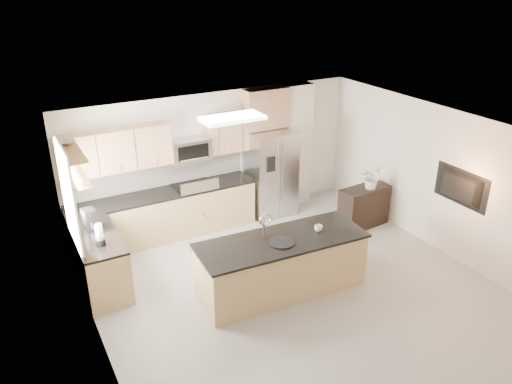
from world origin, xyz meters
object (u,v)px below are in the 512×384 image
microwave (190,149)px  blender (99,236)px  kettle (98,229)px  island (281,265)px  credenza (364,207)px  cup (318,228)px  bowl (66,142)px  range (195,207)px  television (458,188)px  refrigerator (270,173)px  platter (282,242)px  flower_vase (372,172)px  coffee_maker (90,220)px

microwave → blender: bearing=-143.9°
kettle → island: bearing=-31.8°
credenza → cup: bearing=-153.8°
blender → bowl: size_ratio=1.05×
range → television: size_ratio=1.06×
refrigerator → credenza: (1.34, -1.40, -0.48)m
refrigerator → range: bearing=178.4°
platter → blender: size_ratio=1.12×
microwave → credenza: microwave is taller
credenza → blender: (-5.07, 0.06, 0.66)m
kettle → flower_vase: flower_vase is taller
kettle → microwave: bearing=29.9°
coffee_maker → bowl: 1.31m
credenza → island: bearing=-161.4°
kettle → blender: bearing=-98.2°
television → bowl: bearing=67.3°
island → television: bearing=-7.1°
refrigerator → island: bearing=-116.5°
island → television: television is taller
bowl → platter: bearing=-36.7°
platter → television: (3.16, -0.47, 0.42)m
television → cup: bearing=78.0°
bowl → refrigerator: bearing=9.7°
platter → flower_vase: size_ratio=0.59×
platter → blender: 2.73m
platter → bowl: bearing=143.3°
credenza → cup: (-1.94, -1.15, 0.56)m
island → platter: island is taller
coffee_maker → bowl: size_ratio=1.03×
range → credenza: bearing=-25.8°
blender → island: bearing=-25.1°
kettle → bowl: bowl is taller
bowl → flower_vase: 5.51m
microwave → platter: microwave is taller
platter → kettle: 2.87m
cup → flower_vase: bearing=28.7°
refrigerator → coffee_maker: bearing=-168.7°
coffee_maker → kettle: bearing=-73.8°
range → coffee_maker: coffee_maker is taller
microwave → flower_vase: size_ratio=1.14×
bowl → coffee_maker: bearing=-29.1°
cup → flower_vase: size_ratio=0.19×
credenza → flower_vase: 0.75m
blender → cup: bearing=-21.2°
blender → microwave: bearing=36.1°
range → bowl: 3.03m
bowl → television: bearing=-22.7°
range → blender: blender is taller
range → island: (0.41, -2.55, -0.01)m
range → platter: (0.35, -2.65, 0.46)m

